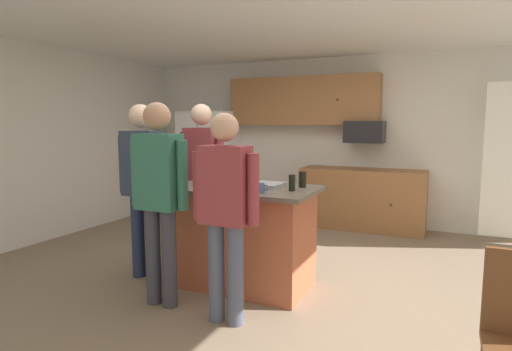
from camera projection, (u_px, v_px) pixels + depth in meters
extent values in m
plane|color=#7F6B56|center=(258.00, 276.00, 4.38)|extent=(7.04, 7.04, 0.00)
plane|color=white|center=(258.00, 17.00, 4.06)|extent=(7.04, 7.04, 0.00)
cube|color=silver|center=(330.00, 141.00, 6.75)|extent=(6.40, 0.10, 2.60)
cube|color=silver|center=(37.00, 144.00, 5.54)|extent=(0.10, 5.60, 2.60)
cube|color=#936038|center=(303.00, 101.00, 6.65)|extent=(2.40, 0.35, 0.75)
sphere|color=#4C3823|center=(337.00, 100.00, 6.23)|extent=(0.04, 0.04, 0.04)
cube|color=#936038|center=(362.00, 199.00, 6.32)|extent=(1.80, 0.60, 0.90)
sphere|color=#4C3823|center=(391.00, 205.00, 5.85)|extent=(0.04, 0.04, 0.04)
cube|color=white|center=(210.00, 163.00, 7.26)|extent=(0.89, 0.70, 1.77)
cube|color=white|center=(187.00, 165.00, 7.02)|extent=(0.42, 0.04, 1.69)
cube|color=white|center=(210.00, 166.00, 6.84)|extent=(0.42, 0.04, 1.69)
cylinder|color=#B2B2B7|center=(197.00, 160.00, 6.89)|extent=(0.02, 0.02, 0.35)
cube|color=black|center=(365.00, 132.00, 6.21)|extent=(0.56, 0.40, 0.32)
cube|color=#AD5638|center=(243.00, 238.00, 4.09)|extent=(1.27, 0.71, 0.94)
cube|color=#60564C|center=(243.00, 189.00, 4.02)|extent=(1.41, 0.85, 0.04)
cylinder|color=#4C5166|center=(197.00, 222.00, 4.92)|extent=(0.13, 0.13, 0.87)
cylinder|color=#4C5166|center=(209.00, 223.00, 4.85)|extent=(0.13, 0.13, 0.87)
cube|color=maroon|center=(202.00, 157.00, 4.79)|extent=(0.38, 0.22, 0.65)
sphere|color=beige|center=(201.00, 114.00, 4.73)|extent=(0.24, 0.24, 0.24)
cylinder|color=maroon|center=(184.00, 157.00, 4.89)|extent=(0.09, 0.09, 0.59)
cylinder|color=maroon|center=(220.00, 159.00, 4.69)|extent=(0.09, 0.09, 0.59)
cylinder|color=#4C5166|center=(216.00, 272.00, 3.35)|extent=(0.13, 0.13, 0.81)
cylinder|color=#4C5166|center=(235.00, 275.00, 3.28)|extent=(0.13, 0.13, 0.81)
cube|color=maroon|center=(225.00, 185.00, 3.23)|extent=(0.38, 0.22, 0.60)
sphere|color=tan|center=(224.00, 127.00, 3.18)|extent=(0.22, 0.22, 0.22)
cylinder|color=maroon|center=(198.00, 186.00, 3.33)|extent=(0.09, 0.09, 0.54)
cylinder|color=maroon|center=(253.00, 190.00, 3.13)|extent=(0.09, 0.09, 0.54)
cylinder|color=#232D4C|center=(138.00, 236.00, 4.32)|extent=(0.13, 0.13, 0.86)
cylinder|color=#232D4C|center=(151.00, 238.00, 4.25)|extent=(0.13, 0.13, 0.86)
cube|color=#2D384C|center=(142.00, 163.00, 4.19)|extent=(0.38, 0.22, 0.64)
sphere|color=beige|center=(141.00, 116.00, 4.13)|extent=(0.23, 0.23, 0.23)
cylinder|color=#2D384C|center=(123.00, 164.00, 4.29)|extent=(0.09, 0.09, 0.58)
cylinder|color=#2D384C|center=(162.00, 166.00, 4.09)|extent=(0.09, 0.09, 0.58)
cylinder|color=#383842|center=(153.00, 256.00, 3.68)|extent=(0.13, 0.13, 0.85)
cylinder|color=#383842|center=(169.00, 259.00, 3.61)|extent=(0.13, 0.13, 0.85)
cube|color=#2D6651|center=(159.00, 172.00, 3.55)|extent=(0.38, 0.22, 0.64)
sphere|color=tan|center=(157.00, 116.00, 3.49)|extent=(0.23, 0.23, 0.23)
cylinder|color=#2D6651|center=(136.00, 172.00, 3.65)|extent=(0.09, 0.09, 0.58)
cylinder|color=#2D6651|center=(182.00, 175.00, 3.45)|extent=(0.09, 0.09, 0.58)
cylinder|color=#4C6B99|center=(260.00, 188.00, 3.67)|extent=(0.08, 0.08, 0.09)
torus|color=#4C6B99|center=(266.00, 188.00, 3.65)|extent=(0.06, 0.01, 0.06)
cylinder|color=black|center=(302.00, 179.00, 3.98)|extent=(0.07, 0.07, 0.15)
cylinder|color=black|center=(182.00, 179.00, 4.03)|extent=(0.06, 0.06, 0.15)
cylinder|color=#4C6B99|center=(214.00, 178.00, 4.27)|extent=(0.09, 0.09, 0.10)
torus|color=#4C6B99|center=(219.00, 178.00, 4.25)|extent=(0.06, 0.01, 0.06)
cylinder|color=black|center=(249.00, 182.00, 3.81)|extent=(0.08, 0.08, 0.15)
cylinder|color=black|center=(292.00, 183.00, 3.77)|extent=(0.06, 0.06, 0.15)
cylinder|color=black|center=(205.00, 175.00, 4.35)|extent=(0.06, 0.06, 0.15)
cube|color=#B7B7BC|center=(260.00, 186.00, 4.02)|extent=(0.44, 0.30, 0.02)
cube|color=#A8A8AD|center=(260.00, 184.00, 4.02)|extent=(0.44, 0.30, 0.02)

